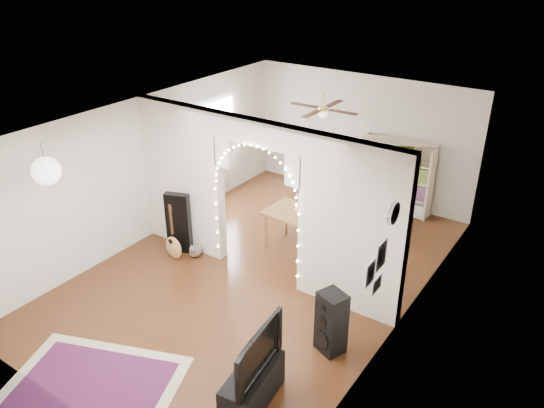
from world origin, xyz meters
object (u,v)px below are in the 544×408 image
Objects in this scene: media_console at (253,387)px; dining_chair_left at (332,209)px; acoustic_guitar at (173,239)px; floor_speaker at (331,323)px; dining_table at (299,217)px; bookcase at (396,176)px; dining_chair_right at (381,225)px.

dining_chair_left reaches higher than media_console.
dining_chair_left is at bearing 66.31° from acoustic_guitar.
floor_speaker is 2.70m from dining_table.
floor_speaker is (3.45, -0.52, 0.07)m from acoustic_guitar.
bookcase reaches higher than acoustic_guitar.
floor_speaker is 1.63× the size of dining_chair_left.
acoustic_guitar reaches higher than floor_speaker.
bookcase reaches higher than floor_speaker.
acoustic_guitar is at bearing -167.30° from floor_speaker.
bookcase is 1.52m from dining_chair_left.
dining_chair_left is at bearing 157.60° from dining_chair_right.
acoustic_guitar is at bearing -155.39° from dining_chair_right.
floor_speaker is at bearing -99.63° from dining_chair_right.
dining_table reaches higher than media_console.
floor_speaker is 4.66m from bookcase.
media_console reaches higher than dining_chair_right.
bookcase is 1.32m from dining_chair_right.
floor_speaker is at bearing -96.12° from bookcase.
floor_speaker is 1.42m from media_console.
acoustic_guitar is 3.65m from media_console.
dining_table is at bearing -80.00° from dining_chair_left.
dining_chair_left is 1.08m from dining_chair_right.
dining_chair_left is (-1.49, 4.75, 0.01)m from media_console.
media_console is 5.97m from bookcase.
acoustic_guitar is 0.91× the size of media_console.
dining_table is (1.68, 1.51, 0.29)m from acoustic_guitar.
bookcase is at bearing 75.69° from dining_table.
dining_table reaches higher than dining_chair_left.
media_console is at bearing -64.70° from dining_chair_left.
dining_table is 2.65× the size of dining_chair_right.
dining_chair_right is at bearing 123.62° from floor_speaker.
floor_speaker is 3.85m from dining_chair_left.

